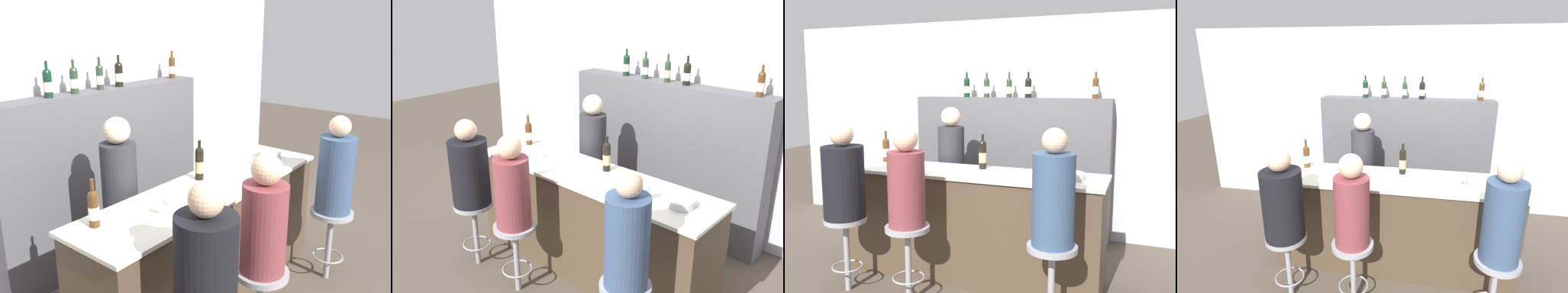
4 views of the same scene
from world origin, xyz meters
The scene contains 22 objects.
ground_plane centered at (0.00, 0.00, 0.00)m, with size 16.00×16.00×0.00m, color #4C4238.
wall_back centered at (0.00, 1.77, 1.30)m, with size 6.40×0.05×2.60m.
bar_counter centered at (0.00, 0.30, 0.51)m, with size 2.48×0.63×1.02m.
back_bar_cabinet centered at (0.00, 1.54, 0.83)m, with size 2.32×0.28×1.66m.
wine_bottle_counter_0 centered at (-1.01, 0.45, 1.15)m, with size 0.07×0.07×0.32m.
wine_bottle_counter_1 centered at (0.07, 0.45, 1.16)m, with size 0.07×0.07×0.33m.
wine_bottle_backbar_0 centered at (-0.56, 1.54, 1.79)m, with size 0.07×0.07×0.30m.
wine_bottle_backbar_1 centered at (-0.30, 1.54, 1.78)m, with size 0.07×0.07×0.29m.
wine_bottle_backbar_2 centered at (-0.02, 1.54, 1.78)m, with size 0.07×0.07×0.29m.
wine_bottle_backbar_3 centered at (0.21, 1.54, 1.78)m, with size 0.08×0.08×0.30m.
wine_bottle_backbar_4 centered at (0.96, 1.54, 1.78)m, with size 0.07×0.07×0.29m.
wine_glass_0 centered at (-0.62, 0.17, 1.13)m, with size 0.06×0.06×0.14m.
wine_glass_1 centered at (0.68, 0.17, 1.13)m, with size 0.08×0.08×0.15m.
metal_bowl centered at (0.94, 0.29, 1.05)m, with size 0.21×0.21×0.06m.
tasting_menu centered at (-0.19, 0.12, 1.02)m, with size 0.21×0.30×0.00m.
bar_stool_left centered at (-0.91, -0.37, 0.52)m, with size 0.37×0.37×0.67m.
guest_seated_left centered at (-0.91, -0.37, 1.02)m, with size 0.36×0.36×0.83m.
bar_stool_middle centered at (-0.28, -0.37, 0.52)m, with size 0.37×0.37×0.67m.
guest_seated_middle centered at (-0.28, -0.37, 1.03)m, with size 0.30×0.30×0.82m.
bar_stool_right centered at (0.92, -0.37, 0.52)m, with size 0.37×0.37×0.67m.
guest_seated_right centered at (0.92, -0.37, 1.04)m, with size 0.30×0.30×0.85m.
bartender centered at (-0.45, 0.85, 0.75)m, with size 0.28×0.28×1.58m.
Camera 3 is at (1.52, -3.36, 1.83)m, focal length 40.00 mm.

